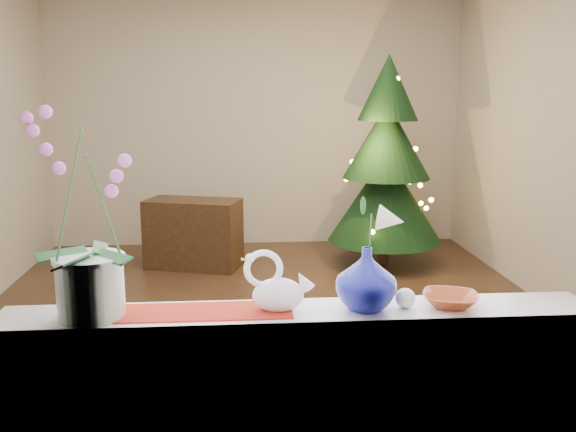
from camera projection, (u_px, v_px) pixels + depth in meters
name	position (u px, v px, depth m)	size (l,w,h in m)	color
ground	(269.00, 320.00, 4.86)	(5.00, 5.00, 0.00)	#321D14
wall_back	(257.00, 123.00, 7.04)	(4.50, 0.10, 2.70)	beige
wall_front	(304.00, 201.00, 2.15)	(4.50, 0.10, 2.70)	beige
wall_right	(569.00, 139.00, 4.77)	(0.10, 5.00, 2.70)	beige
windowsill	(300.00, 315.00, 2.37)	(2.20, 0.26, 0.04)	white
window_frame	(303.00, 95.00, 2.12)	(2.22, 0.06, 1.60)	white
runner	(196.00, 312.00, 2.33)	(0.70, 0.20, 0.01)	maroon
orchid_pot	(86.00, 215.00, 2.21)	(0.26, 0.26, 0.75)	silver
swan	(278.00, 282.00, 2.33)	(0.26, 0.12, 0.22)	white
blue_vase	(366.00, 274.00, 2.35)	(0.26, 0.26, 0.27)	navy
lily	(368.00, 211.00, 2.30)	(0.15, 0.09, 0.20)	silver
paperweight	(405.00, 298.00, 2.38)	(0.08, 0.08, 0.08)	silver
amber_dish	(450.00, 301.00, 2.40)	(0.17, 0.17, 0.04)	#9F401F
xmas_tree	(386.00, 162.00, 6.24)	(1.12, 1.12, 2.05)	black
side_table	(194.00, 234.00, 6.25)	(0.89, 0.44, 0.67)	black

